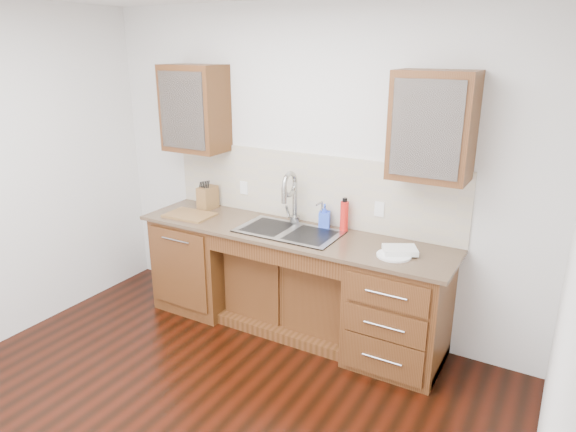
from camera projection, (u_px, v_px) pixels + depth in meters
The scene contains 23 objects.
wall_back at pixel (311, 170), 4.36m from camera, with size 4.00×0.10×2.70m, color silver.
base_cabinet_left at pixel (202, 261), 4.80m from camera, with size 0.70×0.62×0.88m, color #593014.
base_cabinet_center at pixel (295, 288), 4.45m from camera, with size 1.20×0.44×0.70m, color #593014.
base_cabinet_right at pixel (399, 310), 3.90m from camera, with size 0.70×0.62×0.88m, color #593014.
countertop at pixel (290, 233), 4.20m from camera, with size 2.70×0.65×0.03m, color #84705B.
backsplash at pixel (308, 188), 4.36m from camera, with size 2.70×0.02×0.59m, color beige.
sink at pixel (289, 242), 4.20m from camera, with size 0.84×0.46×0.19m, color #9E9EA5.
faucet at pixel (295, 200), 4.34m from camera, with size 0.04×0.04×0.40m, color #999993.
filter_tap at pixel (322, 213), 4.25m from camera, with size 0.02×0.02×0.24m, color #999993.
upper_cabinet_left at pixel (195, 109), 4.52m from camera, with size 0.55×0.34×0.75m, color #593014.
upper_cabinet_right at pixel (433, 126), 3.53m from camera, with size 0.55×0.34×0.75m, color #593014.
outlet_left at pixel (244, 188), 4.68m from camera, with size 0.08×0.01×0.12m, color white.
outlet_right at pixel (379, 209), 4.07m from camera, with size 0.08×0.01×0.12m, color white.
soap_bottle at pixel (324, 216), 4.25m from camera, with size 0.09×0.09×0.20m, color blue.
water_bottle at pixel (344, 216), 4.16m from camera, with size 0.07×0.07×0.25m, color red.
plate at pixel (394, 255), 3.69m from camera, with size 0.25×0.25×0.01m, color white.
dish_towel at pixel (400, 250), 3.72m from camera, with size 0.24×0.17×0.04m, color white.
knife_block at pixel (208, 198), 4.74m from camera, with size 0.12×0.19×0.21m, color olive.
cutting_board at pixel (190, 215), 4.57m from camera, with size 0.41×0.29×0.02m, color brown.
cup_left_a at pixel (190, 114), 4.57m from camera, with size 0.12×0.12×0.09m, color silver.
cup_left_b at pixel (204, 116), 4.50m from camera, with size 0.09×0.09×0.08m, color white.
cup_right_a at pixel (411, 133), 3.62m from camera, with size 0.11×0.11×0.09m, color white.
cup_right_b at pixel (438, 135), 3.53m from camera, with size 0.09×0.09×0.08m, color white.
Camera 1 is at (1.94, -2.00, 2.35)m, focal length 32.00 mm.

